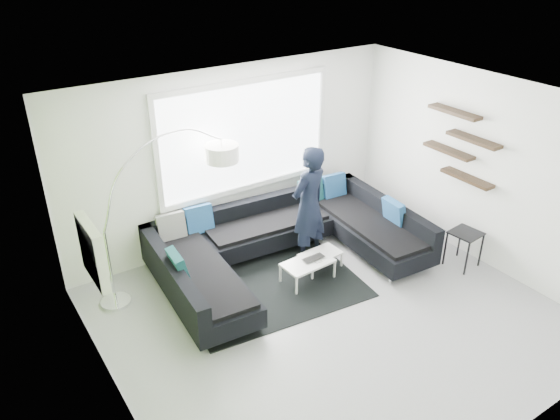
% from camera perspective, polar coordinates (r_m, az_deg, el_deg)
% --- Properties ---
extents(ground, '(5.50, 5.50, 0.00)m').
position_cam_1_polar(ground, '(7.33, 5.28, -10.93)').
color(ground, gray).
rests_on(ground, ground).
extents(room_shell, '(5.54, 5.04, 2.82)m').
position_cam_1_polar(room_shell, '(6.53, 5.11, 2.66)').
color(room_shell, white).
rests_on(room_shell, ground).
extents(sectional_sofa, '(3.94, 2.61, 0.82)m').
position_cam_1_polar(sectional_sofa, '(8.02, 1.00, -3.92)').
color(sectional_sofa, black).
rests_on(sectional_sofa, ground).
extents(rug, '(2.67, 2.06, 0.01)m').
position_cam_1_polar(rug, '(7.81, -1.10, -7.97)').
color(rug, black).
rests_on(rug, ground).
extents(coffee_table, '(0.98, 0.60, 0.31)m').
position_cam_1_polar(coffee_table, '(8.00, 3.60, -5.77)').
color(coffee_table, white).
rests_on(coffee_table, ground).
extents(arc_lamp, '(2.06, 0.56, 2.22)m').
position_cam_1_polar(arc_lamp, '(7.25, -17.91, -2.23)').
color(arc_lamp, silver).
rests_on(arc_lamp, ground).
extents(side_table, '(0.45, 0.45, 0.56)m').
position_cam_1_polar(side_table, '(8.57, 18.59, -3.88)').
color(side_table, black).
rests_on(side_table, ground).
extents(person, '(0.88, 0.76, 1.83)m').
position_cam_1_polar(person, '(7.99, 3.02, 0.48)').
color(person, black).
rests_on(person, ground).
extents(laptop, '(0.34, 0.23, 0.03)m').
position_cam_1_polar(laptop, '(7.81, 3.74, -5.23)').
color(laptop, black).
rests_on(laptop, coffee_table).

